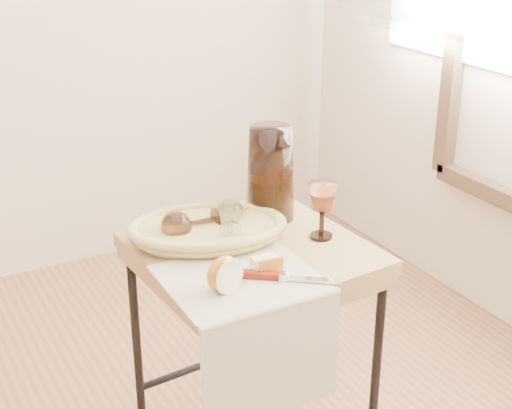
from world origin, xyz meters
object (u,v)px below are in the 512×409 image
pitcher (270,173)px  apple_half (223,273)px  goblet_lying_a (193,223)px  side_table (252,358)px  wine_goblet (322,211)px  tea_towel (240,279)px  bread_basket (208,232)px  table_knife (287,276)px  goblet_lying_b (230,222)px

pitcher → apple_half: 0.42m
pitcher → goblet_lying_a: bearing=-171.2°
side_table → wine_goblet: size_ratio=4.45×
side_table → pitcher: size_ratio=2.26×
side_table → apple_half: (-0.16, -0.16, 0.38)m
goblet_lying_a → wine_goblet: (0.29, -0.14, 0.02)m
side_table → tea_towel: 0.37m
side_table → bread_basket: bread_basket is taller
pitcher → bread_basket: bearing=-165.8°
bread_basket → pitcher: bearing=32.9°
bread_basket → table_knife: bread_basket is taller
goblet_lying_a → goblet_lying_b: size_ratio=1.00×
wine_goblet → apple_half: size_ratio=1.72×
tea_towel → apple_half: (-0.06, -0.03, 0.04)m
goblet_lying_b → apple_half: (-0.13, -0.22, -0.00)m
apple_half → side_table: bearing=27.8°
side_table → tea_towel: size_ratio=1.97×
tea_towel → goblet_lying_a: (-0.01, 0.23, 0.05)m
tea_towel → goblet_lying_a: goblet_lying_a is taller
goblet_lying_a → goblet_lying_b: same height
side_table → tea_towel: (-0.11, -0.13, 0.33)m
table_knife → bread_basket: bearing=140.0°
goblet_lying_b → side_table: bearing=-126.9°
goblet_lying_b → wine_goblet: size_ratio=0.85×
table_knife → side_table: bearing=121.4°
goblet_lying_a → wine_goblet: wine_goblet is taller
goblet_lying_b → table_knife: 0.26m
tea_towel → goblet_lying_b: size_ratio=2.67×
bread_basket → pitcher: (0.21, 0.05, 0.10)m
goblet_lying_b → pitcher: size_ratio=0.43×
bread_basket → tea_towel: bearing=-77.5°
side_table → apple_half: 0.44m
goblet_lying_b → table_knife: (0.01, -0.25, -0.04)m
goblet_lying_a → table_knife: bearing=110.8°
goblet_lying_a → apple_half: (-0.05, -0.26, -0.00)m
side_table → wine_goblet: (0.18, -0.04, 0.40)m
goblet_lying_b → pitcher: pitcher is taller
goblet_lying_a → bread_basket: bearing=156.2°
side_table → pitcher: pitcher is taller
goblet_lying_b → wine_goblet: (0.21, -0.10, 0.02)m
pitcher → wine_goblet: bearing=-74.4°
pitcher → goblet_lying_b: bearing=-155.0°
wine_goblet → table_knife: bearing=-141.9°
pitcher → table_knife: (-0.15, -0.33, -0.11)m
goblet_lying_b → apple_half: 0.26m
apple_half → pitcher: bearing=28.2°
wine_goblet → table_knife: size_ratio=0.68×
tea_towel → bread_basket: bearing=85.1°
side_table → bread_basket: size_ratio=1.88×
wine_goblet → apple_half: bearing=-160.3°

